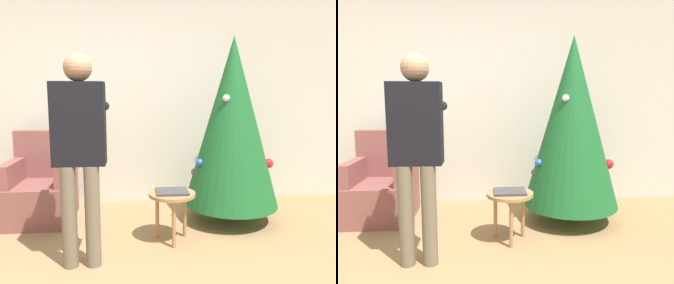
% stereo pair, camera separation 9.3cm
% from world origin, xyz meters
% --- Properties ---
extents(wall_back, '(8.00, 0.06, 2.70)m').
position_xyz_m(wall_back, '(0.00, 2.23, 1.35)').
color(wall_back, beige).
rests_on(wall_back, ground_plane).
extents(christmas_tree, '(1.01, 1.01, 1.97)m').
position_xyz_m(christmas_tree, '(1.21, 1.44, 1.08)').
color(christmas_tree, brown).
rests_on(christmas_tree, ground_plane).
extents(armchair, '(0.68, 0.71, 0.97)m').
position_xyz_m(armchair, '(-0.85, 1.66, 0.34)').
color(armchair, brown).
rests_on(armchair, ground_plane).
extents(person_standing, '(0.42, 0.57, 1.68)m').
position_xyz_m(person_standing, '(-0.25, 0.62, 1.00)').
color(person_standing, '#6B604C').
rests_on(person_standing, ground_plane).
extents(side_stool, '(0.44, 0.44, 0.46)m').
position_xyz_m(side_stool, '(0.52, 0.96, 0.40)').
color(side_stool, '#A37547').
rests_on(side_stool, ground_plane).
extents(laptop, '(0.29, 0.25, 0.02)m').
position_xyz_m(laptop, '(0.52, 0.96, 0.47)').
color(laptop, '#38383D').
rests_on(laptop, side_stool).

